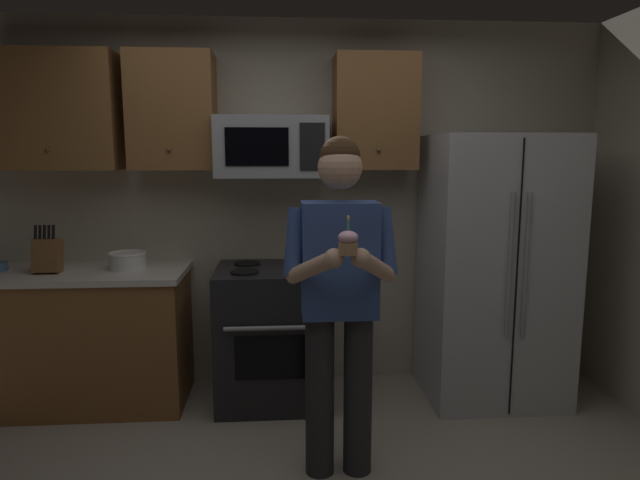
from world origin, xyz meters
name	(u,v)px	position (x,y,z in m)	size (l,w,h in m)	color
wall_back	(294,206)	(0.00, 1.75, 1.30)	(4.40, 0.10, 2.60)	#B7AD99
oven_range	(274,334)	(-0.15, 1.36, 0.46)	(0.76, 0.70, 0.93)	black
microwave	(272,147)	(-0.15, 1.48, 1.72)	(0.74, 0.41, 0.40)	#9EA0A5
refrigerator	(494,269)	(1.35, 1.32, 0.90)	(0.90, 0.75, 1.80)	#B7BABF
cabinet_row_upper	(184,112)	(-0.72, 1.53, 1.95)	(2.78, 0.36, 0.76)	brown
counter_left	(79,338)	(-1.45, 1.38, 0.46)	(1.44, 0.66, 0.92)	brown
knife_block	(47,255)	(-1.59, 1.33, 1.04)	(0.16, 0.15, 0.32)	brown
bowl_large_white	(127,260)	(-1.11, 1.40, 0.98)	(0.24, 0.24, 0.11)	white
person	(340,290)	(0.20, 0.43, 1.00)	(0.60, 0.48, 1.76)	#262628
cupcake	(348,242)	(0.20, 0.11, 1.29)	(0.09, 0.09, 0.17)	#A87F56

